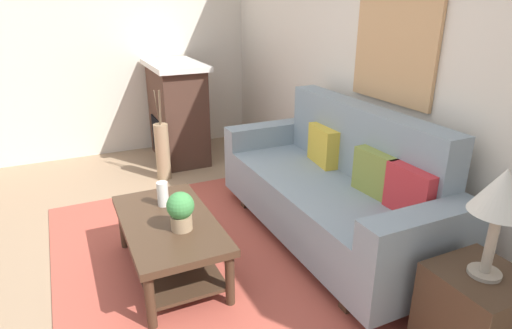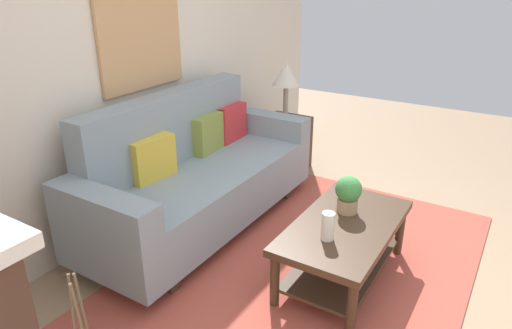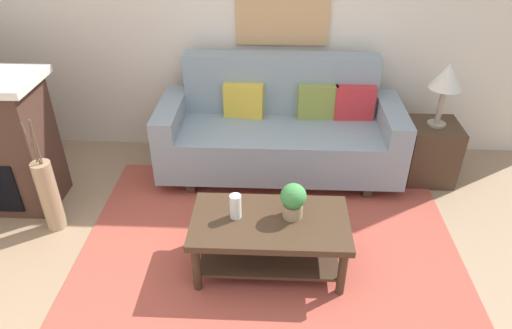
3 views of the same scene
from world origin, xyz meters
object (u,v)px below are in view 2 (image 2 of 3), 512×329
(tabletop_vase, at_px, (328,226))
(side_table, at_px, (284,144))
(couch, at_px, (197,177))
(throw_pillow_crimson, at_px, (231,123))
(throw_pillow_mustard, at_px, (153,159))
(framed_painting, at_px, (142,40))
(coffee_table, at_px, (344,238))
(table_lamp, at_px, (286,77))
(potted_plant_tabletop, at_px, (348,193))
(throw_pillow_olive, at_px, (208,133))

(tabletop_vase, distance_m, side_table, 2.10)
(couch, distance_m, throw_pillow_crimson, 0.73)
(throw_pillow_mustard, bearing_deg, framed_painting, 45.21)
(coffee_table, relative_size, table_lamp, 1.93)
(potted_plant_tabletop, bearing_deg, table_lamp, 42.36)
(coffee_table, xyz_separation_m, tabletop_vase, (-0.24, 0.03, 0.21))
(coffee_table, xyz_separation_m, framed_painting, (0.06, 1.76, 1.15))
(throw_pillow_mustard, bearing_deg, couch, -20.42)
(throw_pillow_crimson, bearing_deg, potted_plant_tabletop, -113.22)
(throw_pillow_mustard, bearing_deg, throw_pillow_olive, 0.00)
(tabletop_vase, xyz_separation_m, framed_painting, (0.30, 1.73, 0.95))
(coffee_table, height_order, framed_painting, framed_painting)
(throw_pillow_mustard, distance_m, tabletop_vase, 1.40)
(throw_pillow_mustard, height_order, coffee_table, throw_pillow_mustard)
(couch, distance_m, framed_painting, 1.14)
(side_table, bearing_deg, coffee_table, -139.65)
(throw_pillow_mustard, height_order, throw_pillow_crimson, same)
(potted_plant_tabletop, relative_size, side_table, 0.47)
(throw_pillow_olive, bearing_deg, tabletop_vase, -114.77)
(throw_pillow_olive, xyz_separation_m, table_lamp, (1.05, -0.18, 0.31))
(throw_pillow_mustard, relative_size, table_lamp, 0.63)
(couch, xyz_separation_m, potted_plant_tabletop, (0.09, -1.24, 0.14))
(couch, bearing_deg, tabletop_vase, -103.49)
(framed_painting, bearing_deg, throw_pillow_crimson, -26.73)
(throw_pillow_crimson, relative_size, table_lamp, 0.63)
(coffee_table, distance_m, framed_painting, 2.10)
(coffee_table, bearing_deg, couch, 87.14)
(throw_pillow_mustard, height_order, table_lamp, table_lamp)
(throw_pillow_mustard, xyz_separation_m, throw_pillow_olive, (0.68, 0.00, 0.00))
(throw_pillow_crimson, distance_m, table_lamp, 0.80)
(coffee_table, bearing_deg, throw_pillow_olive, 74.13)
(side_table, xyz_separation_m, table_lamp, (0.00, 0.00, 0.71))
(tabletop_vase, height_order, framed_painting, framed_painting)
(throw_pillow_olive, relative_size, throw_pillow_crimson, 1.00)
(coffee_table, relative_size, potted_plant_tabletop, 4.20)
(throw_pillow_mustard, bearing_deg, throw_pillow_crimson, 0.00)
(throw_pillow_olive, bearing_deg, table_lamp, -9.76)
(throw_pillow_mustard, relative_size, side_table, 0.64)
(coffee_table, distance_m, side_table, 1.91)
(couch, bearing_deg, throw_pillow_crimson, 10.54)
(potted_plant_tabletop, height_order, side_table, potted_plant_tabletop)
(throw_pillow_olive, height_order, potted_plant_tabletop, throw_pillow_olive)
(throw_pillow_olive, distance_m, side_table, 1.14)
(couch, height_order, table_lamp, table_lamp)
(couch, bearing_deg, coffee_table, -92.86)
(coffee_table, relative_size, framed_painting, 1.30)
(throw_pillow_crimson, xyz_separation_m, tabletop_vase, (-0.98, -1.39, -0.16))
(coffee_table, height_order, side_table, side_table)
(coffee_table, bearing_deg, potted_plant_tabletop, 18.28)
(throw_pillow_mustard, bearing_deg, potted_plant_tabletop, -72.56)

